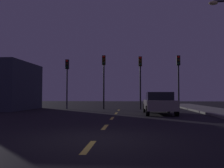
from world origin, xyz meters
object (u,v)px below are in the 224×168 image
object	(u,v)px
traffic_signal_center_left	(104,71)
traffic_signal_far_right	(178,72)
car_stopped_ahead	(159,103)
traffic_signal_far_left	(67,74)
traffic_signal_center_right	(140,72)

from	to	relation	value
traffic_signal_center_left	traffic_signal_far_right	distance (m)	6.85
traffic_signal_center_left	car_stopped_ahead	distance (m)	7.77
traffic_signal_center_left	car_stopped_ahead	world-z (taller)	traffic_signal_center_left
car_stopped_ahead	traffic_signal_far_left	bearing A→B (deg)	143.84
traffic_signal_far_left	traffic_signal_center_left	distance (m)	3.49
traffic_signal_center_left	traffic_signal_far_right	xyz separation A→B (m)	(6.85, -0.00, -0.06)
traffic_signal_center_left	traffic_signal_far_left	bearing A→B (deg)	-179.99
traffic_signal_center_left	traffic_signal_center_right	world-z (taller)	traffic_signal_center_left
traffic_signal_far_left	car_stopped_ahead	bearing A→B (deg)	-36.16
traffic_signal_far_right	car_stopped_ahead	bearing A→B (deg)	-112.86
traffic_signal_center_right	traffic_signal_far_left	bearing A→B (deg)	-180.00
traffic_signal_far_left	traffic_signal_center_left	world-z (taller)	traffic_signal_center_left
traffic_signal_center_right	traffic_signal_far_right	distance (m)	3.47
traffic_signal_center_right	car_stopped_ahead	world-z (taller)	traffic_signal_center_right
traffic_signal_far_right	traffic_signal_center_left	bearing A→B (deg)	180.00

